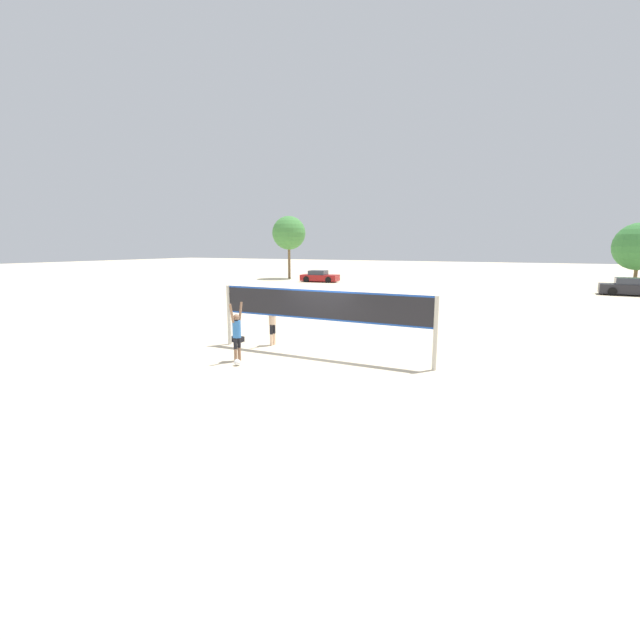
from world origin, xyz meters
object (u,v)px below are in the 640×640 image
Objects in this scene: parked_car_near at (633,288)px; tree_right_cluster at (639,247)px; volleyball_net at (320,311)px; player_blocker at (272,318)px; parked_car_mid at (320,277)px; tree_left_cluster at (289,233)px; volleyball at (237,362)px; gear_bag at (237,339)px; player_spiker at (237,331)px.

tree_right_cluster is (1.46, 8.25, 3.18)m from parked_car_near.
volleyball_net reaches higher than player_blocker.
parked_car_mid is 0.58× the size of tree_left_cluster.
parked_car_mid is (-12.59, 30.95, 0.46)m from volleyball.
player_blocker is (-2.38, 0.63, -0.55)m from volleyball_net.
parked_car_near is 0.64× the size of tree_left_cluster.
parked_car_mid is (-10.39, 28.08, 0.46)m from gear_bag.
tree_left_cluster is 35.28m from tree_right_cluster.
player_blocker is 3.94× the size of gear_bag.
parked_car_mid is (-12.25, 30.49, -0.47)m from player_spiker.
player_spiker is 1.09m from volleyball.
player_blocker reaches higher than volleyball.
tree_right_cluster reaches higher than parked_car_mid.
tree_left_cluster is (-17.72, 33.27, 4.35)m from player_spiker.
parked_car_mid is 30.57m from tree_right_cluster.
tree_left_cluster reaches higher than gear_bag.
tree_right_cluster is (34.92, 4.75, -1.57)m from tree_left_cluster.
player_spiker is 2.53m from player_blocker.
gear_bag is at bearing -62.80° from tree_left_cluster.
gear_bag is (-1.86, 2.41, -0.93)m from player_spiker.
tree_left_cluster reaches higher than player_blocker.
tree_left_cluster is (-17.50, 30.75, 4.32)m from player_blocker.
gear_bag is 0.09× the size of tree_right_cluster.
volleyball is at bearing -144.27° from player_spiker.
gear_bag is at bearing -77.27° from parked_car_mid.
tree_left_cluster is at bearing -172.26° from tree_right_cluster.
tree_right_cluster is (17.20, 38.02, 2.77)m from player_spiker.
tree_left_cluster is at bearing 122.36° from volleyball_net.
player_spiker is 9.27× the size of volleyball.
player_blocker is at bearing 3.97° from gear_bag.
parked_car_near is 33.98m from tree_left_cluster.
tree_right_cluster is at bearing 61.85° from gear_bag.
tree_right_cluster is (16.86, 38.48, 3.70)m from volleyball.
volleyball is at bearing -114.26° from parked_car_near.
parked_car_near is at bearing 64.03° from volleyball_net.
volleyball is 33.42m from parked_car_mid.
volleyball_net is 39.19m from tree_right_cluster.
parked_car_near reaches higher than volleyball.
tree_left_cluster is (-18.06, 33.74, 5.27)m from volleyball.
player_spiker is at bearing -115.13° from parked_car_near.
player_blocker is 0.48× the size of parked_car_mid.
player_blocker is at bearing 100.61° from volleyball.
gear_bag is 40.56m from tree_right_cluster.
tree_left_cluster is at bearing -150.36° from player_blocker.
parked_car_mid is at bearing 116.74° from volleyball_net.
gear_bag is 29.95m from parked_car_mid.
parked_car_near is at bearing -5.97° from tree_left_cluster.
gear_bag is at bearing -120.01° from parked_car_near.
volleyball is (-1.82, -2.36, -1.50)m from volleyball_net.
player_blocker is 9.51× the size of volleyball.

